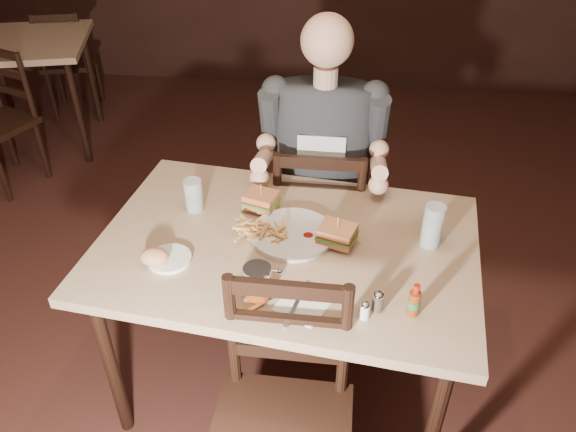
# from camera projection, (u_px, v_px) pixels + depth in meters

# --- Properties ---
(room_shell) EXTENTS (7.00, 7.00, 7.00)m
(room_shell) POSITION_uv_depth(u_px,v_px,m) (241.00, 104.00, 1.43)
(room_shell) COLOR black
(room_shell) RESTS_ON ground
(main_table) EXTENTS (1.42, 1.03, 0.77)m
(main_table) POSITION_uv_depth(u_px,v_px,m) (286.00, 258.00, 2.02)
(main_table) COLOR tan
(main_table) RESTS_ON ground
(bg_table) EXTENTS (0.98, 0.98, 0.77)m
(bg_table) POSITION_uv_depth(u_px,v_px,m) (27.00, 53.00, 3.78)
(bg_table) COLOR tan
(bg_table) RESTS_ON ground
(chair_far) EXTENTS (0.42, 0.46, 0.91)m
(chair_far) POSITION_uv_depth(u_px,v_px,m) (320.00, 221.00, 2.61)
(chair_far) COLOR black
(chair_far) RESTS_ON ground
(bg_chair_far) EXTENTS (0.47, 0.50, 0.83)m
(bg_chair_far) POSITION_uv_depth(u_px,v_px,m) (70.00, 62.00, 4.37)
(bg_chair_far) COLOR black
(bg_chair_far) RESTS_ON ground
(diner) EXTENTS (0.55, 0.43, 0.94)m
(diner) POSITION_uv_depth(u_px,v_px,m) (323.00, 133.00, 2.29)
(diner) COLOR #27282B
(diner) RESTS_ON chair_far
(dinner_plate) EXTENTS (0.32, 0.32, 0.02)m
(dinner_plate) POSITION_uv_depth(u_px,v_px,m) (292.00, 235.00, 2.00)
(dinner_plate) COLOR white
(dinner_plate) RESTS_ON main_table
(sandwich_left) EXTENTS (0.14, 0.13, 0.10)m
(sandwich_left) POSITION_uv_depth(u_px,v_px,m) (261.00, 196.00, 2.10)
(sandwich_left) COLOR tan
(sandwich_left) RESTS_ON dinner_plate
(sandwich_right) EXTENTS (0.15, 0.13, 0.10)m
(sandwich_right) POSITION_uv_depth(u_px,v_px,m) (337.00, 229.00, 1.93)
(sandwich_right) COLOR tan
(sandwich_right) RESTS_ON dinner_plate
(fries_pile) EXTENTS (0.26, 0.19, 0.04)m
(fries_pile) POSITION_uv_depth(u_px,v_px,m) (264.00, 229.00, 1.99)
(fries_pile) COLOR tan
(fries_pile) RESTS_ON dinner_plate
(ketchup_dollop) EXTENTS (0.04, 0.04, 0.01)m
(ketchup_dollop) POSITION_uv_depth(u_px,v_px,m) (308.00, 235.00, 1.98)
(ketchup_dollop) COLOR maroon
(ketchup_dollop) RESTS_ON dinner_plate
(glass_left) EXTENTS (0.08, 0.08, 0.13)m
(glass_left) POSITION_uv_depth(u_px,v_px,m) (194.00, 195.00, 2.11)
(glass_left) COLOR silver
(glass_left) RESTS_ON main_table
(glass_right) EXTENTS (0.08, 0.08, 0.16)m
(glass_right) POSITION_uv_depth(u_px,v_px,m) (432.00, 226.00, 1.93)
(glass_right) COLOR silver
(glass_right) RESTS_ON main_table
(hot_sauce) EXTENTS (0.04, 0.04, 0.12)m
(hot_sauce) POSITION_uv_depth(u_px,v_px,m) (415.00, 300.00, 1.67)
(hot_sauce) COLOR maroon
(hot_sauce) RESTS_ON main_table
(salt_shaker) EXTENTS (0.03, 0.03, 0.06)m
(salt_shaker) POSITION_uv_depth(u_px,v_px,m) (365.00, 310.00, 1.67)
(salt_shaker) COLOR white
(salt_shaker) RESTS_ON main_table
(pepper_shaker) EXTENTS (0.04, 0.04, 0.07)m
(pepper_shaker) POSITION_uv_depth(u_px,v_px,m) (378.00, 302.00, 1.70)
(pepper_shaker) COLOR #38332D
(pepper_shaker) RESTS_ON main_table
(syrup_dispenser) EXTENTS (0.10, 0.10, 0.11)m
(syrup_dispenser) POSITION_uv_depth(u_px,v_px,m) (258.00, 282.00, 1.73)
(syrup_dispenser) COLOR maroon
(syrup_dispenser) RESTS_ON main_table
(napkin) EXTENTS (0.19, 0.18, 0.00)m
(napkin) POSITION_uv_depth(u_px,v_px,m) (302.00, 306.00, 1.73)
(napkin) COLOR white
(napkin) RESTS_ON main_table
(knife) EXTENTS (0.06, 0.20, 0.00)m
(knife) POSITION_uv_depth(u_px,v_px,m) (296.00, 304.00, 1.73)
(knife) COLOR silver
(knife) RESTS_ON napkin
(fork) EXTENTS (0.13, 0.13, 0.01)m
(fork) POSITION_uv_depth(u_px,v_px,m) (260.00, 305.00, 1.72)
(fork) COLOR silver
(fork) RESTS_ON napkin
(side_plate) EXTENTS (0.16, 0.16, 0.01)m
(side_plate) POSITION_uv_depth(u_px,v_px,m) (170.00, 260.00, 1.90)
(side_plate) COLOR white
(side_plate) RESTS_ON main_table
(bread_roll) EXTENTS (0.10, 0.09, 0.06)m
(bread_roll) POSITION_uv_depth(u_px,v_px,m) (154.00, 257.00, 1.86)
(bread_roll) COLOR tan
(bread_roll) RESTS_ON side_plate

